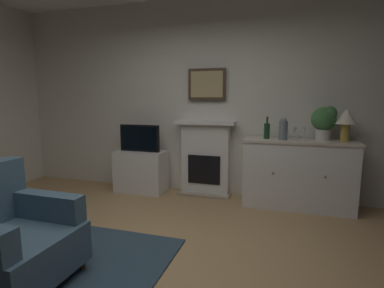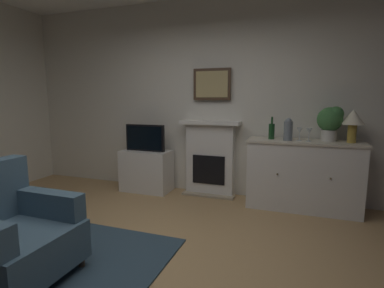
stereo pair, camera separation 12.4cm
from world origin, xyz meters
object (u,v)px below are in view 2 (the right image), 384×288
vase_decorative (288,129)px  tv_set (145,138)px  table_lamp (353,119)px  wine_bottle (272,131)px  potted_plant_small (331,121)px  wine_glass_left (300,131)px  wine_glass_center (309,132)px  tv_cabinet (147,171)px  framed_picture (212,84)px  fireplace_unit (210,158)px  armchair (8,234)px  sideboard_cabinet (303,175)px

vase_decorative → tv_set: vase_decorative is taller
table_lamp → vase_decorative: (-0.73, -0.05, -0.14)m
wine_bottle → potted_plant_small: bearing=3.4°
table_lamp → wine_glass_left: size_ratio=2.42×
table_lamp → wine_glass_center: (-0.48, -0.06, -0.16)m
wine_glass_left → table_lamp: bearing=3.6°
wine_glass_center → tv_cabinet: wine_glass_center is taller
vase_decorative → tv_cabinet: vase_decorative is taller
framed_picture → table_lamp: 1.87m
fireplace_unit → framed_picture: framed_picture is taller
armchair → tv_cabinet: bearing=92.1°
sideboard_cabinet → potted_plant_small: bearing=9.1°
wine_bottle → fireplace_unit: bearing=168.8°
wine_glass_center → tv_set: wine_glass_center is taller
potted_plant_small → wine_bottle: bearing=-176.6°
sideboard_cabinet → wine_bottle: (-0.41, 0.00, 0.55)m
sideboard_cabinet → table_lamp: table_lamp is taller
sideboard_cabinet → wine_glass_left: (-0.07, -0.04, 0.57)m
table_lamp → tv_cabinet: bearing=179.7°
fireplace_unit → vase_decorative: vase_decorative is taller
wine_glass_center → armchair: bearing=-133.5°
wine_bottle → tv_set: size_ratio=0.47×
fireplace_unit → sideboard_cabinet: (1.28, -0.18, -0.10)m
tv_set → armchair: bearing=-87.9°
wine_bottle → armchair: size_ratio=0.32×
framed_picture → vase_decorative: 1.26m
fireplace_unit → tv_set: size_ratio=1.77×
framed_picture → wine_glass_left: framed_picture is taller
fireplace_unit → tv_set: fireplace_unit is taller
fireplace_unit → tv_set: bearing=-169.2°
fireplace_unit → wine_bottle: size_ratio=3.79×
table_lamp → vase_decorative: size_ratio=1.42×
armchair → tv_set: bearing=92.1°
wine_bottle → wine_glass_center: 0.46m
fireplace_unit → vase_decorative: bearing=-11.9°
wine_glass_left → vase_decorative: 0.14m
tv_cabinet → potted_plant_small: (2.54, 0.03, 0.84)m
vase_decorative → wine_glass_center: bearing=-1.7°
table_lamp → wine_bottle: bearing=179.7°
vase_decorative → tv_cabinet: (-2.05, 0.07, -0.72)m
sideboard_cabinet → tv_set: 2.29m
vase_decorative → potted_plant_small: size_ratio=0.65×
framed_picture → tv_cabinet: framed_picture is taller
wine_bottle → armchair: (-1.76, -2.39, -0.62)m
tv_set → potted_plant_small: size_ratio=1.44×
table_lamp → wine_glass_left: bearing=-176.4°
tv_cabinet → armchair: armchair is taller
tv_cabinet → framed_picture: bearing=12.0°
wine_glass_center → tv_cabinet: 2.41m
table_lamp → tv_set: (-2.78, -0.01, -0.35)m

